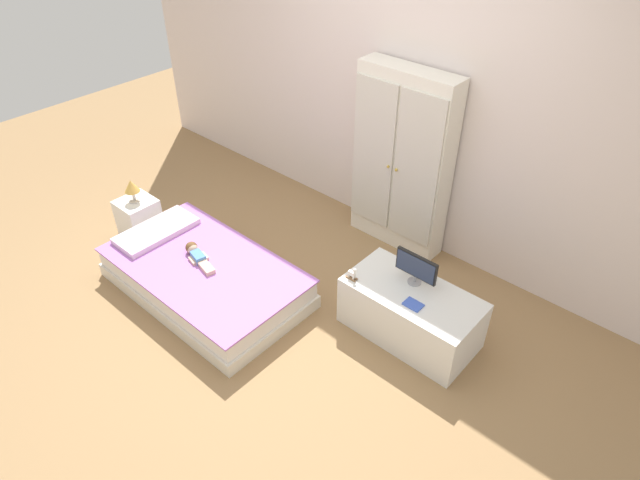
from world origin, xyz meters
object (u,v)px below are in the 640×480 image
bed (205,277)px  table_lamp (132,187)px  tv_monitor (416,267)px  nightstand (139,217)px  rocking_horse_toy (353,274)px  wardrobe (402,162)px  tv_stand (411,313)px  doll (196,253)px  book_blue (413,304)px

bed → table_lamp: bearing=174.6°
bed → tv_monitor: 1.67m
nightstand → rocking_horse_toy: size_ratio=3.28×
bed → nightstand: 1.07m
wardrobe → tv_stand: wardrobe is taller
nightstand → tv_stand: 2.60m
tv_monitor → tv_stand: bearing=-58.0°
wardrobe → doll: bearing=-118.0°
book_blue → wardrobe: bearing=129.9°
table_lamp → rocking_horse_toy: table_lamp is taller
doll → tv_monitor: bearing=26.3°
wardrobe → rocking_horse_toy: 1.16m
bed → wardrobe: bearing=65.5°
doll → tv_monitor: size_ratio=1.21×
tv_stand → rocking_horse_toy: rocking_horse_toy is taller
tv_monitor → nightstand: bearing=-164.8°
doll → tv_stand: bearing=23.0°
doll → nightstand: 0.97m
table_lamp → tv_monitor: 2.57m
rocking_horse_toy → table_lamp: bearing=-169.1°
table_lamp → tv_monitor: size_ratio=0.66×
doll → rocking_horse_toy: size_ratio=3.70×
wardrobe → tv_monitor: 1.09m
tv_monitor → rocking_horse_toy: bearing=-143.1°
tv_monitor → rocking_horse_toy: 0.45m
doll → nightstand: doll is taller
tv_stand → nightstand: bearing=-167.0°
tv_monitor → rocking_horse_toy: tv_monitor is taller
bed → wardrobe: (0.72, 1.57, 0.65)m
table_lamp → book_blue: size_ratio=1.67×
doll → book_blue: book_blue is taller
nightstand → table_lamp: 0.32m
book_blue → table_lamp: bearing=-169.7°
doll → book_blue: size_ratio=3.07×
doll → table_lamp: table_lamp is taller
table_lamp → book_blue: table_lamp is taller
bed → wardrobe: 1.84m
table_lamp → wardrobe: size_ratio=0.13×
wardrobe → rocking_horse_toy: size_ratio=14.89×
bed → doll: size_ratio=4.15×
table_lamp → book_blue: 2.65m
nightstand → rocking_horse_toy: bearing=10.9°
table_lamp → tv_monitor: (2.48, 0.67, 0.06)m
doll → wardrobe: wardrobe is taller
table_lamp → rocking_horse_toy: size_ratio=2.01×
table_lamp → book_blue: bearing=10.3°
tv_stand → rocking_horse_toy: (-0.40, -0.18, 0.25)m
bed → tv_stand: 1.63m
bed → rocking_horse_toy: 1.23m
tv_monitor → rocking_horse_toy: (-0.35, -0.26, -0.09)m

